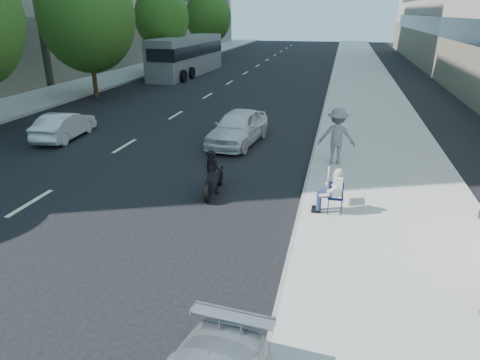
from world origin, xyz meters
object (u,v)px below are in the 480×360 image
(jogger, at_px, (337,136))
(motorcycle, at_px, (213,175))
(bus, at_px, (187,56))
(seated_protester, at_px, (332,188))
(white_sedan_near, at_px, (238,127))
(white_sedan_mid, at_px, (64,126))

(jogger, relative_size, motorcycle, 1.00)
(bus, bearing_deg, seated_protester, -60.34)
(jogger, height_order, bus, bus)
(jogger, relative_size, white_sedan_near, 0.48)
(white_sedan_mid, distance_m, bus, 21.39)
(seated_protester, distance_m, white_sedan_mid, 13.08)
(bus, bearing_deg, motorcycle, -66.25)
(jogger, xyz_separation_m, motorcycle, (-3.64, -3.42, -0.54))
(seated_protester, xyz_separation_m, jogger, (0.01, 4.25, 0.30))
(jogger, distance_m, white_sedan_near, 4.69)
(jogger, bearing_deg, white_sedan_near, -28.26)
(seated_protester, relative_size, jogger, 0.64)
(white_sedan_mid, relative_size, bus, 0.30)
(white_sedan_near, bearing_deg, seated_protester, -50.04)
(bus, bearing_deg, white_sedan_near, -62.38)
(white_sedan_near, relative_size, bus, 0.35)
(seated_protester, xyz_separation_m, motorcycle, (-3.63, 0.83, -0.24))
(seated_protester, xyz_separation_m, white_sedan_near, (-4.15, 6.36, -0.15))
(white_sedan_mid, bearing_deg, motorcycle, 146.64)
(white_sedan_mid, height_order, bus, bus)
(motorcycle, height_order, bus, bus)
(motorcycle, distance_m, bus, 27.74)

